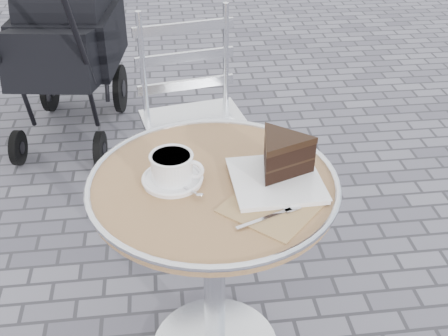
{
  "coord_description": "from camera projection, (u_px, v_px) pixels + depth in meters",
  "views": [
    {
      "loc": [
        -0.13,
        -1.29,
        1.64
      ],
      "look_at": [
        0.03,
        -0.01,
        0.78
      ],
      "focal_mm": 45.0,
      "sensor_mm": 36.0,
      "label": 1
    }
  ],
  "objects": [
    {
      "name": "cappuccino_set",
      "position": [
        173.0,
        170.0,
        1.56
      ],
      "size": [
        0.17,
        0.19,
        0.09
      ],
      "rotation": [
        0.0,
        0.0,
        -0.32
      ],
      "color": "white",
      "rests_on": "cafe_table"
    },
    {
      "name": "baby_stroller",
      "position": [
        66.0,
        51.0,
        3.05
      ],
      "size": [
        0.61,
        1.08,
        1.07
      ],
      "rotation": [
        0.0,
        0.0,
        -0.14
      ],
      "color": "black",
      "rests_on": "ground"
    },
    {
      "name": "cafe_table",
      "position": [
        214.0,
        226.0,
        1.67
      ],
      "size": [
        0.72,
        0.72,
        0.74
      ],
      "color": "silver",
      "rests_on": "ground"
    },
    {
      "name": "cake_plate_set",
      "position": [
        281.0,
        161.0,
        1.56
      ],
      "size": [
        0.32,
        0.4,
        0.13
      ],
      "rotation": [
        0.0,
        0.0,
        0.03
      ],
      "color": "#9F7B57",
      "rests_on": "cafe_table"
    },
    {
      "name": "bistro_chair",
      "position": [
        191.0,
        97.0,
        2.36
      ],
      "size": [
        0.49,
        0.49,
        0.94
      ],
      "rotation": [
        0.0,
        0.0,
        0.18
      ],
      "color": "silver",
      "rests_on": "ground"
    }
  ]
}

